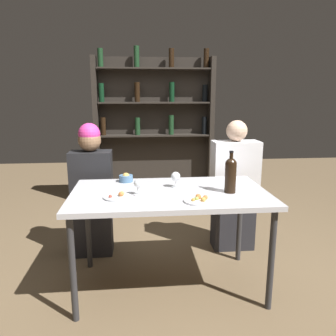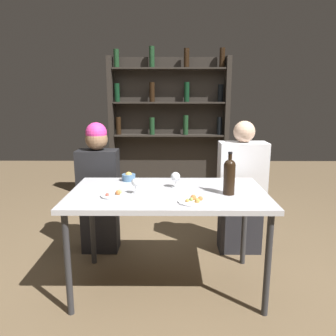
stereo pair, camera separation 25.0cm
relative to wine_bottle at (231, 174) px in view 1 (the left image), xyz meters
name	(u,v)px [view 1 (the left image)]	position (x,y,z in m)	size (l,w,h in m)	color
ground_plane	(169,285)	(-0.44, 0.07, -0.91)	(10.00, 10.00, 0.00)	brown
dining_table	(170,200)	(-0.44, 0.07, -0.20)	(1.44, 0.82, 0.77)	silver
wine_rack_wall	(154,126)	(-0.44, 2.09, 0.16)	(1.55, 0.21, 2.06)	#28231E
wine_bottle	(231,174)	(0.00, 0.00, 0.00)	(0.08, 0.08, 0.31)	black
wine_glass_0	(138,184)	(-0.67, 0.01, -0.06)	(0.06, 0.06, 0.11)	silver
wine_glass_1	(176,177)	(-0.38, 0.17, -0.06)	(0.07, 0.07, 0.12)	silver
food_plate_0	(118,196)	(-0.81, -0.05, -0.13)	(0.19, 0.19, 0.04)	silver
food_plate_1	(199,200)	(-0.26, -0.19, -0.13)	(0.20, 0.20, 0.04)	white
snack_bowl	(126,178)	(-0.77, 0.38, -0.11)	(0.11, 0.11, 0.08)	#4C7299
seated_person_left	(92,192)	(-1.09, 0.68, -0.31)	(0.37, 0.22, 1.23)	#26262B
seated_person_right	(234,190)	(0.24, 0.68, -0.33)	(0.43, 0.22, 1.24)	#26262B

